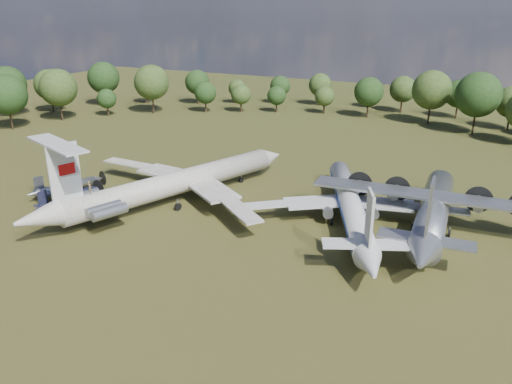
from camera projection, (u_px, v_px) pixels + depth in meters
The scene contains 7 objects.
ground at pixel (199, 209), 81.07m from camera, with size 300.00×300.00×0.00m, color #263A13.
il62_airliner at pixel (177, 187), 82.99m from camera, with size 41.82×54.37×5.33m, color #B6B6B2, non-canonical shape.
tu104_jet at pixel (350, 209), 75.02m from camera, with size 34.77×46.36×4.64m, color white, non-canonical shape.
an12_transport at pixel (433, 214), 72.19m from camera, with size 35.68×39.87×5.25m, color #A4A7AC, non-canonical shape.
small_prop_west at pixel (69, 201), 81.34m from camera, with size 10.86×14.81×2.17m, color black, non-canonical shape.
small_prop_northwest at pixel (68, 188), 86.97m from camera, with size 10.94×14.92×2.19m, color #95979C, non-canonical shape.
person_on_il62 at pixel (90, 188), 72.10m from camera, with size 0.70×0.46×1.93m, color olive.
Camera 1 is at (42.17, -62.65, 31.01)m, focal length 35.00 mm.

